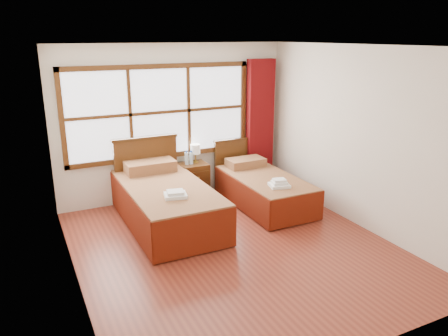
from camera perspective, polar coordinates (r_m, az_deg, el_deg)
name	(u,v)px	position (r m, az deg, el deg)	size (l,w,h in m)	color
floor	(235,248)	(5.92, 1.41, -10.39)	(4.50, 4.50, 0.00)	maroon
ceiling	(236,46)	(5.25, 1.62, 15.67)	(4.50, 4.50, 0.00)	white
wall_back	(174,123)	(7.46, -6.53, 5.92)	(4.00, 4.00, 0.00)	silver
wall_left	(67,176)	(4.89, -19.78, -0.96)	(4.50, 4.50, 0.00)	silver
wall_right	(359,138)	(6.58, 17.18, 3.78)	(4.50, 4.50, 0.00)	silver
window	(160,112)	(7.31, -8.34, 7.22)	(3.16, 0.06, 1.56)	white
curtain	(260,123)	(8.03, 4.70, 5.82)	(0.50, 0.16, 2.30)	#63090B
bed_left	(165,201)	(6.59, -7.66, -4.30)	(1.16, 2.25, 1.13)	#3D220C
bed_right	(263,188)	(7.28, 5.09, -2.61)	(0.96, 1.98, 0.93)	#3D220C
nightstand	(194,181)	(7.56, -3.98, -1.65)	(0.46, 0.46, 0.61)	#4B2910
towels_left	(175,194)	(5.98, -6.36, -3.44)	(0.35, 0.32, 0.09)	white
towels_right	(279,184)	(6.71, 7.24, -2.04)	(0.35, 0.32, 0.12)	white
lamp	(195,150)	(7.48, -3.76, 2.41)	(0.16, 0.16, 0.32)	#B6983A
bottle_near	(187,158)	(7.39, -4.91, 1.26)	(0.06, 0.06, 0.24)	silver
bottle_far	(191,158)	(7.42, -4.30, 1.33)	(0.06, 0.06, 0.23)	silver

